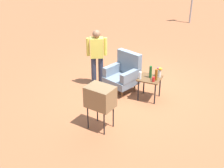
{
  "coord_description": "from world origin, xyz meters",
  "views": [
    {
      "loc": [
        2.62,
        -7.07,
        3.99
      ],
      "look_at": [
        -0.08,
        -1.08,
        0.65
      ],
      "focal_mm": 48.46,
      "sensor_mm": 36.0,
      "label": 1
    }
  ],
  "objects_px": {
    "person_standing": "(97,55)",
    "bottle_short_clear": "(140,75)",
    "armchair": "(124,73)",
    "bottle_wine_green": "(151,72)",
    "side_table": "(150,81)",
    "soda_can_red": "(153,79)",
    "flower_vase": "(159,72)",
    "bottle_tall_amber": "(156,75)",
    "tv_on_stand": "(100,97)"
  },
  "relations": [
    {
      "from": "person_standing",
      "to": "bottle_short_clear",
      "type": "distance_m",
      "value": 1.44
    },
    {
      "from": "armchair",
      "to": "bottle_wine_green",
      "type": "relative_size",
      "value": 3.31
    },
    {
      "from": "side_table",
      "to": "bottle_wine_green",
      "type": "xyz_separation_m",
      "value": [
        0.0,
        0.02,
        0.25
      ]
    },
    {
      "from": "soda_can_red",
      "to": "flower_vase",
      "type": "relative_size",
      "value": 0.46
    },
    {
      "from": "bottle_tall_amber",
      "to": "bottle_short_clear",
      "type": "relative_size",
      "value": 1.5
    },
    {
      "from": "side_table",
      "to": "bottle_short_clear",
      "type": "distance_m",
      "value": 0.33
    },
    {
      "from": "armchair",
      "to": "soda_can_red",
      "type": "bearing_deg",
      "value": -21.42
    },
    {
      "from": "side_table",
      "to": "bottle_tall_amber",
      "type": "relative_size",
      "value": 2.02
    },
    {
      "from": "flower_vase",
      "to": "tv_on_stand",
      "type": "bearing_deg",
      "value": -112.39
    },
    {
      "from": "bottle_tall_amber",
      "to": "bottle_short_clear",
      "type": "xyz_separation_m",
      "value": [
        -0.39,
        -0.1,
        -0.05
      ]
    },
    {
      "from": "tv_on_stand",
      "to": "bottle_tall_amber",
      "type": "relative_size",
      "value": 3.43
    },
    {
      "from": "bottle_tall_amber",
      "to": "armchair",
      "type": "bearing_deg",
      "value": 164.33
    },
    {
      "from": "armchair",
      "to": "flower_vase",
      "type": "xyz_separation_m",
      "value": [
        1.01,
        -0.05,
        0.25
      ]
    },
    {
      "from": "armchair",
      "to": "bottle_wine_green",
      "type": "distance_m",
      "value": 0.88
    },
    {
      "from": "bottle_wine_green",
      "to": "soda_can_red",
      "type": "relative_size",
      "value": 2.62
    },
    {
      "from": "armchair",
      "to": "person_standing",
      "type": "bearing_deg",
      "value": -175.15
    },
    {
      "from": "side_table",
      "to": "tv_on_stand",
      "type": "xyz_separation_m",
      "value": [
        -0.58,
        -1.72,
        0.27
      ]
    },
    {
      "from": "tv_on_stand",
      "to": "flower_vase",
      "type": "relative_size",
      "value": 3.89
    },
    {
      "from": "armchair",
      "to": "bottle_tall_amber",
      "type": "xyz_separation_m",
      "value": [
        0.99,
        -0.28,
        0.26
      ]
    },
    {
      "from": "person_standing",
      "to": "soda_can_red",
      "type": "relative_size",
      "value": 13.44
    },
    {
      "from": "person_standing",
      "to": "bottle_wine_green",
      "type": "relative_size",
      "value": 5.12
    },
    {
      "from": "person_standing",
      "to": "bottle_wine_green",
      "type": "bearing_deg",
      "value": -4.33
    },
    {
      "from": "tv_on_stand",
      "to": "flower_vase",
      "type": "xyz_separation_m",
      "value": [
        0.77,
        1.88,
        -0.03
      ]
    },
    {
      "from": "tv_on_stand",
      "to": "armchair",
      "type": "bearing_deg",
      "value": 96.95
    },
    {
      "from": "tv_on_stand",
      "to": "bottle_tall_amber",
      "type": "distance_m",
      "value": 1.81
    },
    {
      "from": "tv_on_stand",
      "to": "soda_can_red",
      "type": "bearing_deg",
      "value": 65.2
    },
    {
      "from": "bottle_wine_green",
      "to": "bottle_tall_amber",
      "type": "bearing_deg",
      "value": -26.97
    },
    {
      "from": "side_table",
      "to": "bottle_tall_amber",
      "type": "bearing_deg",
      "value": -21.16
    },
    {
      "from": "bottle_short_clear",
      "to": "soda_can_red",
      "type": "bearing_deg",
      "value": -0.01
    },
    {
      "from": "bottle_short_clear",
      "to": "flower_vase",
      "type": "bearing_deg",
      "value": 38.21
    },
    {
      "from": "side_table",
      "to": "bottle_tall_amber",
      "type": "xyz_separation_m",
      "value": [
        0.18,
        -0.07,
        0.24
      ]
    },
    {
      "from": "side_table",
      "to": "bottle_short_clear",
      "type": "xyz_separation_m",
      "value": [
        -0.21,
        -0.17,
        0.19
      ]
    },
    {
      "from": "soda_can_red",
      "to": "person_standing",
      "type": "bearing_deg",
      "value": 169.97
    },
    {
      "from": "tv_on_stand",
      "to": "bottle_short_clear",
      "type": "bearing_deg",
      "value": 76.85
    },
    {
      "from": "bottle_wine_green",
      "to": "flower_vase",
      "type": "height_order",
      "value": "bottle_wine_green"
    },
    {
      "from": "tv_on_stand",
      "to": "person_standing",
      "type": "xyz_separation_m",
      "value": [
        -1.02,
        1.86,
        0.16
      ]
    },
    {
      "from": "armchair",
      "to": "bottle_wine_green",
      "type": "bearing_deg",
      "value": -13.01
    },
    {
      "from": "bottle_tall_amber",
      "to": "tv_on_stand",
      "type": "bearing_deg",
      "value": -114.53
    },
    {
      "from": "bottle_wine_green",
      "to": "soda_can_red",
      "type": "height_order",
      "value": "bottle_wine_green"
    },
    {
      "from": "person_standing",
      "to": "flower_vase",
      "type": "distance_m",
      "value": 1.8
    },
    {
      "from": "person_standing",
      "to": "side_table",
      "type": "bearing_deg",
      "value": -5.08
    },
    {
      "from": "soda_can_red",
      "to": "flower_vase",
      "type": "distance_m",
      "value": 0.34
    },
    {
      "from": "person_standing",
      "to": "flower_vase",
      "type": "relative_size",
      "value": 6.19
    },
    {
      "from": "armchair",
      "to": "person_standing",
      "type": "xyz_separation_m",
      "value": [
        -0.78,
        -0.07,
        0.44
      ]
    },
    {
      "from": "bottle_tall_amber",
      "to": "bottle_wine_green",
      "type": "relative_size",
      "value": 0.94
    },
    {
      "from": "bottle_tall_amber",
      "to": "soda_can_red",
      "type": "relative_size",
      "value": 2.46
    },
    {
      "from": "bottle_tall_amber",
      "to": "bottle_wine_green",
      "type": "distance_m",
      "value": 0.2
    },
    {
      "from": "tv_on_stand",
      "to": "flower_vase",
      "type": "bearing_deg",
      "value": 67.61
    },
    {
      "from": "flower_vase",
      "to": "armchair",
      "type": "bearing_deg",
      "value": 177.12
    },
    {
      "from": "armchair",
      "to": "flower_vase",
      "type": "distance_m",
      "value": 1.04
    }
  ]
}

